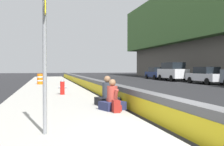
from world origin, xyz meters
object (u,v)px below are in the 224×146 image
at_px(parked_car_fourth, 206,75).
at_px(seated_person_foreground, 112,100).
at_px(fire_hydrant, 62,86).
at_px(route_sign_post, 45,40).
at_px(parked_car_midline, 173,71).
at_px(parked_car_far, 156,73).
at_px(backpack, 116,106).
at_px(construction_barrel, 40,79).
at_px(seated_person_middle, 107,96).

bearing_deg(parked_car_fourth, seated_person_foreground, 136.25).
distance_m(fire_hydrant, seated_person_foreground, 5.81).
distance_m(route_sign_post, seated_person_foreground, 4.03).
distance_m(parked_car_midline, parked_car_far, 5.44).
relative_size(backpack, construction_barrel, 0.42).
bearing_deg(seated_person_foreground, parked_car_fourth, -43.75).
bearing_deg(construction_barrel, parked_car_midline, -72.20).
bearing_deg(parked_car_far, seated_person_foreground, 152.79).
height_order(seated_person_middle, parked_car_midline, parked_car_midline).
bearing_deg(route_sign_post, parked_car_fourth, -42.90).
distance_m(parked_car_fourth, parked_car_far, 11.82).
bearing_deg(parked_car_midline, seated_person_middle, 146.11).
relative_size(parked_car_midline, parked_car_far, 1.07).
relative_size(construction_barrel, parked_car_far, 0.21).
bearing_deg(fire_hydrant, construction_barrel, 8.18).
bearing_deg(route_sign_post, parked_car_midline, -33.36).
bearing_deg(parked_car_fourth, parked_car_far, 0.12).
bearing_deg(seated_person_middle, route_sign_post, 149.29).
relative_size(seated_person_foreground, seated_person_middle, 0.93).
xyz_separation_m(seated_person_foreground, construction_barrel, (15.15, 2.73, 0.14)).
distance_m(seated_person_foreground, construction_barrel, 15.39).
relative_size(seated_person_middle, construction_barrel, 1.21).
height_order(fire_hydrant, parked_car_far, parked_car_far).
distance_m(route_sign_post, fire_hydrant, 8.70).
relative_size(route_sign_post, seated_person_middle, 3.13).
height_order(route_sign_post, construction_barrel, route_sign_post).
xyz_separation_m(seated_person_foreground, seated_person_middle, (1.10, -0.08, 0.03)).
bearing_deg(backpack, seated_person_middle, -3.21).
relative_size(fire_hydrant, parked_car_midline, 0.18).
distance_m(route_sign_post, parked_car_far, 32.37).
bearing_deg(seated_person_middle, construction_barrel, 11.34).
distance_m(backpack, parked_car_midline, 24.43).
height_order(seated_person_middle, parked_car_fourth, parked_car_fourth).
height_order(parked_car_midline, parked_car_far, parked_car_midline).
relative_size(route_sign_post, parked_car_far, 0.80).
xyz_separation_m(route_sign_post, parked_car_far, (28.44, -15.42, -1.35)).
bearing_deg(parked_car_far, backpack, 153.28).
distance_m(backpack, parked_car_far, 29.28).
distance_m(seated_person_middle, construction_barrel, 14.32).
distance_m(fire_hydrant, parked_car_fourth, 16.66).
xyz_separation_m(backpack, construction_barrel, (15.71, 2.72, 0.28)).
height_order(seated_person_middle, construction_barrel, seated_person_middle).
bearing_deg(route_sign_post, parked_car_far, -28.47).
bearing_deg(parked_car_far, parked_car_fourth, -179.88).
relative_size(seated_person_middle, parked_car_midline, 0.24).
relative_size(backpack, parked_car_midline, 0.08).
xyz_separation_m(seated_person_middle, parked_car_midline, (19.06, -12.80, 0.68)).
bearing_deg(backpack, fire_hydrant, 12.32).
xyz_separation_m(construction_barrel, parked_car_far, (10.44, -15.89, 0.24)).
distance_m(seated_person_middle, parked_car_fourth, 18.22).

